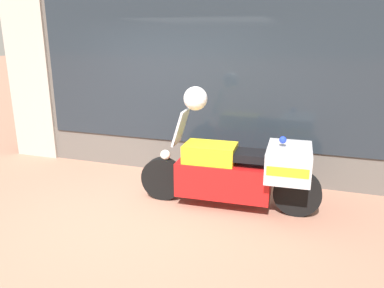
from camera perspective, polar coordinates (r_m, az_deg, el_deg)
The scene contains 5 objects.
ground_plane at distance 4.87m, azimuth -9.94°, elevation -11.28°, with size 60.00×60.00×0.00m, color #9E6B56.
shop_building at distance 6.29m, azimuth -5.49°, elevation 14.43°, with size 6.54×0.55×4.04m.
window_display at distance 6.31m, azimuth 1.42°, elevation -0.05°, with size 5.22×0.30×1.88m.
paramedic_motorcycle at distance 4.93m, azimuth 7.46°, elevation -4.07°, with size 2.42×0.80×1.30m.
white_helmet at distance 4.81m, azimuth 0.54°, elevation 6.95°, with size 0.31×0.31×0.31m, color white.
Camera 1 is at (2.12, -3.76, 2.24)m, focal length 35.00 mm.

